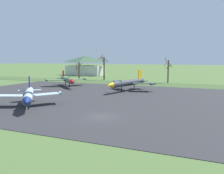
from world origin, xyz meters
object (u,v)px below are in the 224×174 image
jet_fighter_front_right (67,80)px  visitor_building (85,66)px  jet_fighter_rear_center (128,83)px  info_placard_front_right (71,88)px  jet_fighter_front_left (28,95)px  info_placard_rear_center (107,92)px

jet_fighter_front_right → visitor_building: 47.56m
jet_fighter_rear_center → visitor_building: 59.48m
info_placard_front_right → visitor_building: bearing=115.8°
jet_fighter_front_left → info_placard_front_right: 20.81m
info_placard_front_right → jet_fighter_rear_center: (13.37, 4.27, 1.56)m
info_placard_front_right → jet_fighter_rear_center: 14.12m
info_placard_front_right → info_placard_rear_center: size_ratio=0.74×
jet_fighter_rear_center → info_placard_rear_center: bearing=-103.1°
jet_fighter_front_left → visitor_building: size_ratio=0.66×
jet_fighter_front_left → visitor_building: visitor_building is taller
visitor_building → info_placard_front_right: bearing=-64.2°
jet_fighter_front_right → info_placard_front_right: 8.74m
info_placard_rear_center → visitor_building: (-35.85, 53.82, 3.92)m
info_placard_rear_center → visitor_building: bearing=123.7°
info_placard_rear_center → jet_fighter_front_right: bearing=149.1°
jet_fighter_front_left → jet_fighter_rear_center: size_ratio=0.80×
jet_fighter_front_right → jet_fighter_rear_center: (18.89, -2.34, 0.11)m
info_placard_rear_center → visitor_building: visitor_building is taller
info_placard_front_right → jet_fighter_rear_center: jet_fighter_rear_center is taller
jet_fighter_front_right → visitor_building: (-18.79, 43.60, 2.64)m
jet_fighter_front_right → jet_fighter_rear_center: size_ratio=0.83×
info_placard_front_right → visitor_building: 55.95m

